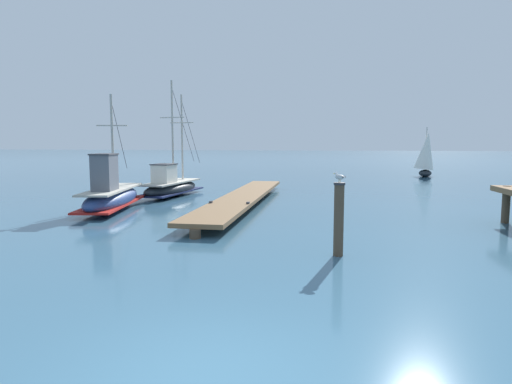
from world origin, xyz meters
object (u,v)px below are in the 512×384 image
Objects in this scene: perched_seagull at (340,177)px; distant_sailboat at (426,155)px; fishing_boat_1 at (171,186)px; mooring_piling at (339,218)px; fishing_boat_0 at (111,195)px.

perched_seagull is 0.08× the size of distant_sailboat.
mooring_piling is at bearing -48.12° from fishing_boat_1.
mooring_piling is at bearing -28.86° from fishing_boat_0.
perched_seagull is (10.07, -11.22, 1.51)m from fishing_boat_1.
fishing_boat_1 is at bearing 87.27° from fishing_boat_0.
fishing_boat_1 is 1.57× the size of distant_sailboat.
fishing_boat_1 reaches higher than mooring_piling.
perched_seagull is at bearing -100.90° from distant_sailboat.
fishing_boat_1 reaches higher than distant_sailboat.
mooring_piling is 31.18m from distant_sailboat.
perched_seagull is at bearing -48.12° from fishing_boat_1.
distant_sailboat reaches higher than mooring_piling.
fishing_boat_1 is (0.26, 5.53, -0.10)m from fishing_boat_0.
distant_sailboat is (15.96, 19.38, 1.37)m from fishing_boat_1.
mooring_piling is 0.44× the size of distant_sailboat.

